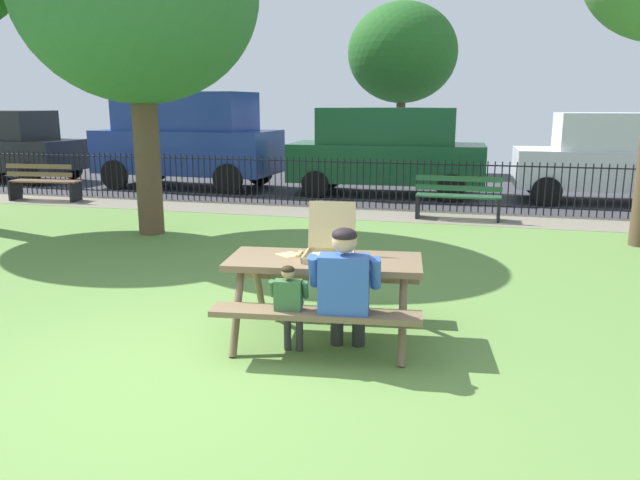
# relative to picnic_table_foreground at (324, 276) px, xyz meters

# --- Properties ---
(ground) EXTENTS (28.00, 12.48, 0.02)m
(ground) POSITION_rel_picnic_table_foreground_xyz_m (-0.90, 1.07, -0.61)
(ground) COLOR #628B42
(cobblestone_walkway) EXTENTS (28.00, 1.40, 0.01)m
(cobblestone_walkway) POSITION_rel_picnic_table_foreground_xyz_m (-0.90, 6.60, -0.60)
(cobblestone_walkway) COLOR gray
(street_asphalt) EXTENTS (28.00, 7.45, 0.01)m
(street_asphalt) POSITION_rel_picnic_table_foreground_xyz_m (-0.90, 11.03, -0.60)
(street_asphalt) COLOR #38383D
(picnic_table_foreground) EXTENTS (1.96, 1.68, 0.79)m
(picnic_table_foreground) POSITION_rel_picnic_table_foreground_xyz_m (0.00, 0.00, 0.00)
(picnic_table_foreground) COLOR brown
(picnic_table_foreground) RESTS_ON ground
(pizza_box_open) EXTENTS (0.50, 0.56, 0.50)m
(pizza_box_open) POSITION_rel_picnic_table_foreground_xyz_m (0.03, 0.07, 0.27)
(pizza_box_open) COLOR tan
(pizza_box_open) RESTS_ON picnic_table_foreground
(pizza_slice_on_table) EXTENTS (0.23, 0.21, 0.02)m
(pizza_slice_on_table) POSITION_rel_picnic_table_foreground_xyz_m (-0.35, 0.08, 0.18)
(pizza_slice_on_table) COLOR #F9D670
(pizza_slice_on_table) RESTS_ON picnic_table_foreground
(adult_at_table) EXTENTS (0.63, 0.62, 1.19)m
(adult_at_table) POSITION_rel_picnic_table_foreground_xyz_m (0.30, -0.47, 0.06)
(adult_at_table) COLOR #2B2B2B
(adult_at_table) RESTS_ON ground
(child_at_table) EXTENTS (0.35, 0.34, 0.85)m
(child_at_table) POSITION_rel_picnic_table_foreground_xyz_m (-0.17, -0.55, -0.08)
(child_at_table) COLOR #353535
(child_at_table) RESTS_ON ground
(iron_fence_streetside) EXTENTS (22.44, 0.03, 1.05)m
(iron_fence_streetside) POSITION_rel_picnic_table_foreground_xyz_m (-0.90, 7.30, -0.06)
(iron_fence_streetside) COLOR black
(iron_fence_streetside) RESTS_ON ground
(park_bench_left) EXTENTS (1.63, 0.59, 0.85)m
(park_bench_left) POSITION_rel_picnic_table_foreground_xyz_m (-8.21, 6.47, -0.18)
(park_bench_left) COLOR brown
(park_bench_left) RESTS_ON ground
(park_bench_center) EXTENTS (1.60, 0.47, 0.85)m
(park_bench_center) POSITION_rel_picnic_table_foreground_xyz_m (1.03, 6.47, -0.18)
(park_bench_center) COLOR #285A36
(park_bench_center) RESTS_ON ground
(parked_car_far_left) EXTENTS (3.99, 2.00, 1.98)m
(parked_car_far_left) POSITION_rel_picnic_table_foreground_xyz_m (-11.51, 9.36, 0.41)
(parked_car_far_left) COLOR black
(parked_car_far_left) RESTS_ON ground
(parked_car_left) EXTENTS (4.79, 2.26, 2.46)m
(parked_car_left) POSITION_rel_picnic_table_foreground_xyz_m (-6.02, 9.36, 0.71)
(parked_car_left) COLOR navy
(parked_car_left) RESTS_ON ground
(parked_car_center) EXTENTS (4.66, 2.07, 2.08)m
(parked_car_center) POSITION_rel_picnic_table_foreground_xyz_m (-0.77, 9.36, 0.50)
(parked_car_center) COLOR #164C29
(parked_car_center) RESTS_ON ground
(parked_car_right) EXTENTS (3.94, 1.91, 1.98)m
(parked_car_right) POSITION_rel_picnic_table_foreground_xyz_m (4.14, 9.36, 0.41)
(parked_car_right) COLOR silver
(parked_car_right) RESTS_ON ground
(far_tree_left) EXTENTS (3.24, 3.24, 5.12)m
(far_tree_left) POSITION_rel_picnic_table_foreground_xyz_m (-11.11, 15.34, 3.04)
(far_tree_left) COLOR brown
(far_tree_left) RESTS_ON ground
(far_tree_midleft) EXTENTS (3.56, 3.56, 5.39)m
(far_tree_midleft) POSITION_rel_picnic_table_foreground_xyz_m (-1.19, 15.34, 3.18)
(far_tree_midleft) COLOR brown
(far_tree_midleft) RESTS_ON ground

